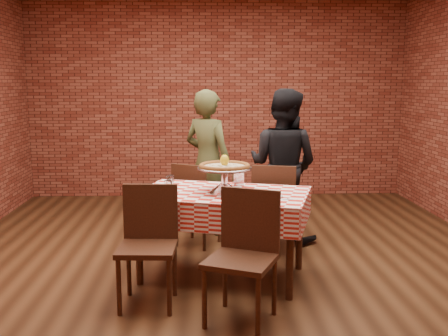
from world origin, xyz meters
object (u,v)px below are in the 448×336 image
Objects in this scene: pizza_stand at (225,180)px; pizza at (225,167)px; water_glass_right at (170,181)px; chair_far_left at (198,204)px; diner_black at (283,165)px; chair_near_left at (147,248)px; chair_near_right at (241,259)px; condiment_caddy at (238,179)px; diner_olive at (208,162)px; water_glass_left at (168,187)px; table at (222,235)px; chair_far_right at (274,207)px.

pizza is at bearing -90.00° from pizza_stand.
water_glass_right is 0.84m from chair_far_left.
diner_black reaches higher than water_glass_right.
chair_near_right reaches higher than chair_near_left.
condiment_caddy is at bearing 63.27° from pizza.
diner_black reaches higher than diner_olive.
diner_black is (1.15, 0.86, -0.00)m from water_glass_right.
diner_olive is (0.35, 1.41, -0.01)m from water_glass_left.
chair_near_left is (-0.13, -0.79, -0.36)m from water_glass_right.
water_glass_right is 1.22m from diner_olive.
water_glass_right is at bearing 177.81° from condiment_caddy.
water_glass_left is 1.60m from diner_black.
pizza is 0.27× the size of diner_olive.
table is 3.28× the size of pizza.
table is 0.54m from condiment_caddy.
diner_olive reaches higher than water_glass_left.
condiment_caddy is at bearing 51.46° from chair_near_left.
water_glass_left is 1.00× the size of water_glass_right.
water_glass_right is 0.12× the size of chair_far_right.
table is at bearing 141.18° from pizza.
diner_olive is (-0.10, 1.38, 0.43)m from table.
pizza is 0.34m from condiment_caddy.
table is 1.63× the size of chair_far_left.
chair_far_left is at bearing 71.37° from water_glass_right.
water_glass_left is 1.05m from chair_far_left.
chair_far_left is (0.24, 0.95, -0.38)m from water_glass_left.
diner_olive reaches higher than condiment_caddy.
chair_near_right is (0.07, -0.86, -0.40)m from pizza_stand.
table is at bearing 120.17° from chair_near_right.
table is 0.49m from pizza_stand.
water_glass_right is 0.07× the size of diner_olive.
chair_far_right is (0.46, 1.55, -0.01)m from chair_near_right.
diner_black reaches higher than pizza.
table is 0.60m from pizza.
chair_near_left reaches higher than water_glass_left.
water_glass_left is 0.07× the size of diner_black.
pizza_stand is at bearing 91.57° from diner_black.
pizza is at bearing 131.18° from diner_olive.
pizza reaches higher than water_glass_left.
diner_black is at bearing 58.36° from pizza.
table is at bearing 132.32° from chair_far_left.
pizza is at bearing 119.07° from chair_near_right.
pizza_stand is 0.52× the size of chair_near_right.
chair_near_right is at bearing 128.82° from chair_far_left.
table is 0.67m from water_glass_right.
pizza_stand is 1.06m from chair_far_left.
water_glass_right is at bearing 140.80° from chair_near_right.
water_glass_left is 1.28m from chair_far_right.
chair_far_left is at bearing 104.11° from pizza_stand.
condiment_caddy is 0.15× the size of chair_far_left.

